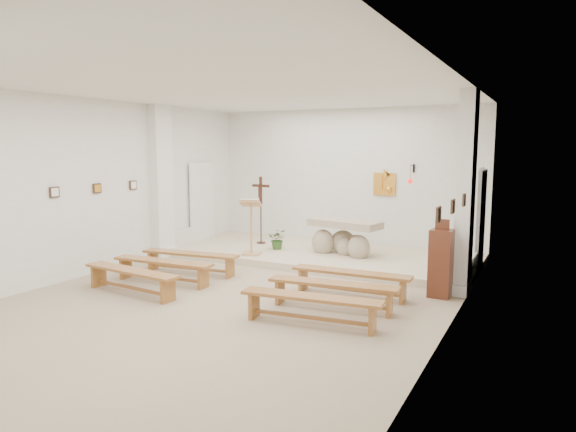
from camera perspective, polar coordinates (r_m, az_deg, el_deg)
The scene contains 29 objects.
ground at distance 8.96m, azimuth -5.60°, elevation -8.87°, with size 7.00×10.00×0.00m, color tan.
wall_left at distance 10.92m, azimuth -21.30°, elevation 2.97°, with size 0.02×10.00×3.50m, color white.
wall_right at distance 7.33m, azimuth 17.75°, elevation 1.10°, with size 0.02×10.00×3.50m, color white.
wall_back at distance 13.08m, azimuth 6.30°, elevation 4.13°, with size 7.00×0.02×3.50m, color white.
ceiling at distance 8.64m, azimuth -5.91°, elevation 13.91°, with size 7.00×10.00×0.02m, color silver.
sanctuary_platform at distance 11.93m, azimuth 3.59°, elevation -4.30°, with size 6.98×3.00×0.15m, color beige.
pilaster_left at distance 12.25m, azimuth -13.89°, elevation 3.72°, with size 0.26×0.55×3.50m, color white.
pilaster_right at distance 9.32m, azimuth 19.11°, elevation 2.36°, with size 0.26×0.55×3.50m, color white.
gold_wall_relief at distance 12.72m, azimuth 10.67°, elevation 3.49°, with size 0.55×0.04×0.55m, color gold.
sanctuary_lamp at distance 12.28m, azimuth 13.48°, elevation 4.02°, with size 0.11×0.36×0.44m.
station_frame_left_front at distance 10.40m, azimuth -24.52°, elevation 2.43°, with size 0.03×0.20×0.20m, color #3C271A.
station_frame_left_mid at distance 11.04m, azimuth -20.44°, elevation 2.90°, with size 0.03×0.20×0.20m, color #3C271A.
station_frame_left_rear at distance 11.74m, azimuth -16.83°, elevation 3.31°, with size 0.03×0.20×0.20m, color #3C271A.
station_frame_right_front at distance 6.56m, azimuth 16.38°, elevation 0.15°, with size 0.03×0.20×0.20m, color #3C271A.
station_frame_right_mid at distance 7.54m, azimuth 17.85°, elevation 1.03°, with size 0.03×0.20×0.20m, color #3C271A.
station_frame_right_rear at distance 8.52m, azimuth 18.98°, elevation 1.70°, with size 0.03×0.20×0.20m, color #3C271A.
radiator_left at distance 13.00m, azimuth -11.85°, elevation -2.58°, with size 0.10×0.85×0.52m, color silver.
radiator_right at distance 10.23m, azimuth 19.66°, elevation -5.64°, with size 0.10×0.85×0.52m, color silver.
altar at distance 11.62m, azimuth 6.19°, elevation -2.63°, with size 1.74×0.95×0.85m.
lectern at distance 11.46m, azimuth -4.13°, elevation -1.21°, with size 0.54×0.50×1.28m.
crucifix_stand at distance 12.78m, azimuth -3.05°, elevation 1.22°, with size 0.51×0.22×1.67m.
potted_plant at distance 12.12m, azimuth -1.13°, elevation -2.57°, with size 0.44×0.38×0.48m, color #2C5120.
donation_pedestal at distance 9.13m, azimuth 16.62°, elevation -5.01°, with size 0.38×0.38×1.34m.
bench_left_front at distance 10.56m, azimuth -10.81°, elevation -4.58°, with size 2.10×0.57×0.44m.
bench_right_front at distance 8.90m, azimuth 7.01°, elevation -6.80°, with size 2.08×0.40×0.44m.
bench_left_second at distance 9.95m, azimuth -13.73°, elevation -5.42°, with size 2.09×0.45×0.44m.
bench_right_second at distance 8.17m, azimuth 4.99°, elevation -8.10°, with size 2.10×0.55×0.44m.
bench_left_third at distance 9.37m, azimuth -17.03°, elevation -6.35°, with size 2.09×0.54×0.44m.
bench_right_third at distance 7.45m, azimuth 2.55°, elevation -9.64°, with size 2.10×0.56×0.44m.
Camera 1 is at (4.70, -7.19, 2.54)m, focal length 32.00 mm.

